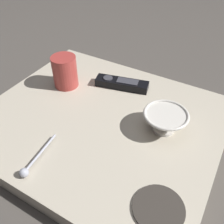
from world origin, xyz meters
TOP-DOWN VIEW (x-y plane):
  - ground_plane at (0.00, 0.00)m, footprint 6.00×6.00m
  - table at (0.00, 0.00)m, footprint 0.67×0.57m
  - cereal_bowl at (-0.18, -0.05)m, footprint 0.12×0.12m
  - coffee_mug at (0.18, -0.08)m, footprint 0.08×0.08m
  - teaspoon at (0.05, 0.23)m, footprint 0.03×0.14m
  - tv_remote_near at (0.02, -0.16)m, footprint 0.18×0.08m
  - drink_coaster at (-0.25, 0.18)m, footprint 0.11×0.11m

SIDE VIEW (x-z plane):
  - ground_plane at x=0.00m, z-range 0.00..0.00m
  - table at x=0.00m, z-range 0.00..0.05m
  - drink_coaster at x=-0.25m, z-range 0.05..0.05m
  - teaspoon at x=0.05m, z-range 0.05..0.07m
  - tv_remote_near at x=0.02m, z-range 0.05..0.08m
  - cereal_bowl at x=-0.18m, z-range 0.05..0.11m
  - coffee_mug at x=0.18m, z-range 0.05..0.15m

